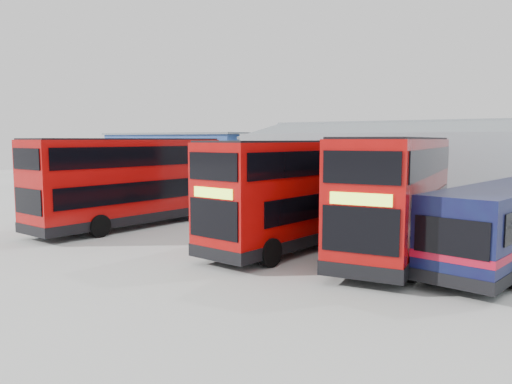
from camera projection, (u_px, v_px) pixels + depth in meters
name	position (u px, v px, depth m)	size (l,w,h in m)	color
ground_plane	(189.00, 266.00, 18.24)	(120.00, 120.00, 0.00)	#ADADA7
office_block	(195.00, 165.00, 40.50)	(12.30, 8.32, 5.12)	navy
maintenance_shed	(496.00, 172.00, 30.77)	(30.50, 12.00, 5.89)	gray
double_decker_left	(130.00, 183.00, 26.30)	(4.03, 11.28, 4.67)	#A50A09
double_decker_centre	(301.00, 194.00, 21.52)	(4.13, 11.05, 4.57)	#A50A09
double_decker_right	(397.00, 197.00, 19.88)	(3.56, 11.28, 4.70)	#A50A09
single_decker_blue	(509.00, 225.00, 18.31)	(4.58, 11.17, 2.96)	#0D173B
panel_van	(95.00, 185.00, 36.66)	(3.56, 5.74, 2.35)	white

